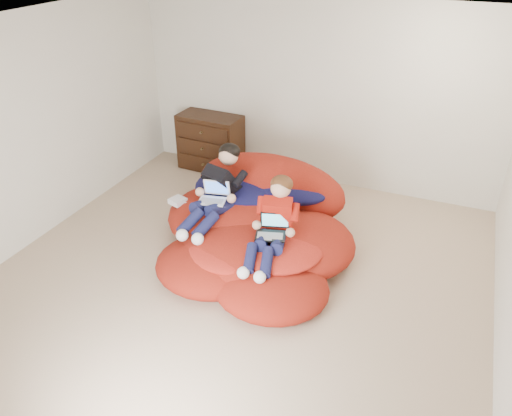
# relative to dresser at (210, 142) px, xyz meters

# --- Properties ---
(room_shell) EXTENTS (5.10, 5.10, 2.77)m
(room_shell) POSITION_rel_dresser_xyz_m (1.50, -2.25, -0.19)
(room_shell) COLOR tan
(room_shell) RESTS_ON ground
(dresser) EXTENTS (0.95, 0.55, 0.83)m
(dresser) POSITION_rel_dresser_xyz_m (0.00, 0.00, 0.00)
(dresser) COLOR black
(dresser) RESTS_ON ground
(beanbag_pile) EXTENTS (2.29, 2.42, 0.90)m
(beanbag_pile) POSITION_rel_dresser_xyz_m (1.44, -1.67, -0.16)
(beanbag_pile) COLOR maroon
(beanbag_pile) RESTS_ON ground
(cream_pillow) EXTENTS (0.44, 0.28, 0.28)m
(cream_pillow) POSITION_rel_dresser_xyz_m (0.83, -0.95, 0.21)
(cream_pillow) COLOR silver
(cream_pillow) RESTS_ON beanbag_pile
(older_boy) EXTENTS (0.43, 1.17, 0.73)m
(older_boy) POSITION_rel_dresser_xyz_m (0.98, -1.68, 0.27)
(older_boy) COLOR black
(older_boy) RESTS_ON beanbag_pile
(younger_boy) EXTENTS (0.38, 0.95, 0.75)m
(younger_boy) POSITION_rel_dresser_xyz_m (1.80, -2.06, 0.23)
(younger_boy) COLOR #B21C0F
(younger_boy) RESTS_ON beanbag_pile
(laptop_white) EXTENTS (0.33, 0.32, 0.21)m
(laptop_white) POSITION_rel_dresser_xyz_m (0.98, -1.78, 0.21)
(laptop_white) COLOR silver
(laptop_white) RESTS_ON older_boy
(laptop_black) EXTENTS (0.35, 0.35, 0.22)m
(laptop_black) POSITION_rel_dresser_xyz_m (1.80, -2.08, 0.15)
(laptop_black) COLOR black
(laptop_black) RESTS_ON younger_boy
(power_adapter) EXTENTS (0.21, 0.21, 0.06)m
(power_adapter) POSITION_rel_dresser_xyz_m (0.47, -1.74, 0.01)
(power_adapter) COLOR silver
(power_adapter) RESTS_ON beanbag_pile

